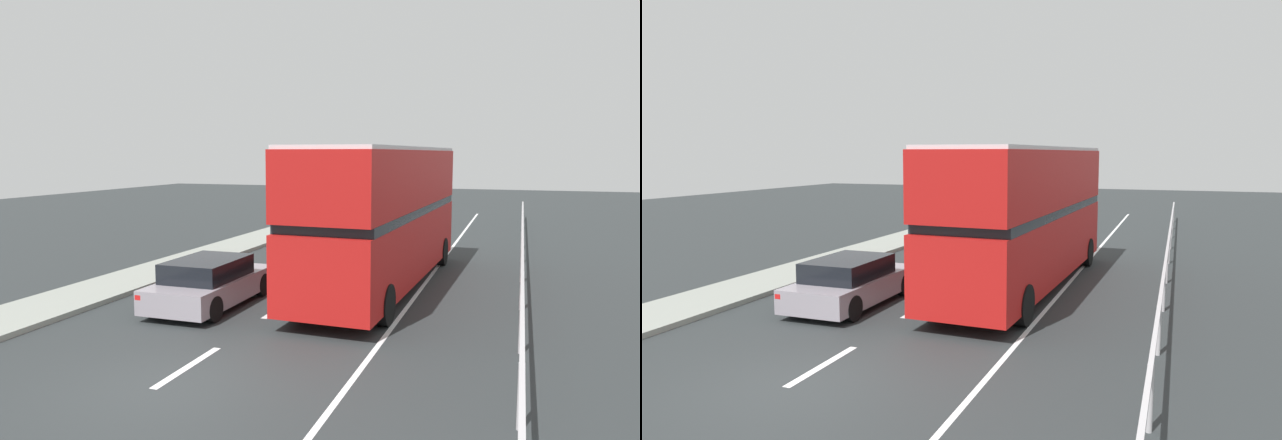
% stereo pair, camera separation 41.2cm
% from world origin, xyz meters
% --- Properties ---
extents(ground_plane, '(75.96, 120.00, 0.10)m').
position_xyz_m(ground_plane, '(0.00, 0.00, -0.05)').
color(ground_plane, '#292D2E').
extents(lane_paint_markings, '(3.29, 46.00, 0.01)m').
position_xyz_m(lane_paint_markings, '(1.90, 8.51, 0.00)').
color(lane_paint_markings, silver).
rests_on(lane_paint_markings, ground).
extents(bridge_side_railing, '(0.10, 42.00, 1.06)m').
position_xyz_m(bridge_side_railing, '(6.01, 9.00, 0.86)').
color(bridge_side_railing, '#B6B2B5').
rests_on(bridge_side_railing, ground).
extents(double_decker_bus_red, '(2.82, 11.15, 4.25)m').
position_xyz_m(double_decker_bus_red, '(2.00, 8.74, 2.28)').
color(double_decker_bus_red, '#B21514').
rests_on(double_decker_bus_red, ground).
extents(hatchback_car_near, '(1.87, 4.21, 1.30)m').
position_xyz_m(hatchback_car_near, '(-1.85, 5.02, 0.63)').
color(hatchback_car_near, gray).
rests_on(hatchback_car_near, ground).
extents(sedan_car_ahead, '(1.94, 4.20, 1.36)m').
position_xyz_m(sedan_car_ahead, '(-2.61, 26.88, 0.65)').
color(sedan_car_ahead, '#4C454B').
rests_on(sedan_car_ahead, ground).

